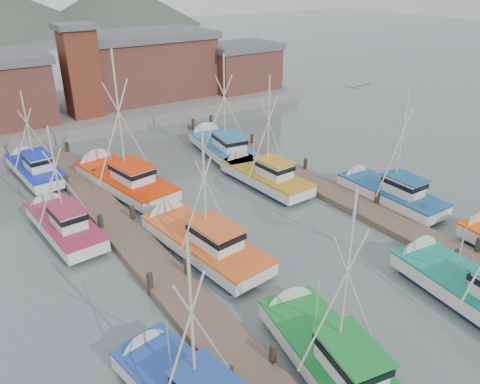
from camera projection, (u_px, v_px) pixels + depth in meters
ground at (344, 289)px, 22.97m from camera, size 260.00×260.00×0.00m
dock_left at (179, 293)px, 22.35m from camera, size 2.30×46.00×1.50m
dock_right at (377, 215)px, 29.44m from camera, size 2.30×46.00×1.50m
quay at (95, 109)px, 50.31m from camera, size 44.00×16.00×1.20m
shed_center at (143, 64)px, 51.58m from camera, size 14.84×9.54×6.90m
shed_right at (241, 66)px, 55.28m from camera, size 8.48×6.36×5.20m
lookout_tower at (81, 70)px, 44.17m from camera, size 3.60×3.60×8.50m
boat_4 at (327, 352)px, 18.29m from camera, size 4.06×8.80×8.70m
boat_5 at (472, 290)px, 21.82m from camera, size 3.83×9.49×9.13m
boat_8 at (199, 240)px, 25.90m from camera, size 3.85×9.43×7.84m
boat_9 at (261, 175)px, 33.95m from camera, size 3.44×8.37×8.66m
boat_10 at (62, 223)px, 27.57m from camera, size 3.02×7.94×7.34m
boat_11 at (385, 192)px, 31.42m from camera, size 3.48×8.03×8.70m
boat_12 at (121, 178)px, 33.44m from camera, size 4.61×10.12×10.63m
boat_13 at (221, 147)px, 39.33m from camera, size 4.15×9.76×9.31m
boat_14 at (34, 168)px, 35.10m from camera, size 2.99×7.99×7.21m
gull_far at (357, 87)px, 23.84m from camera, size 1.46×0.64×0.24m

